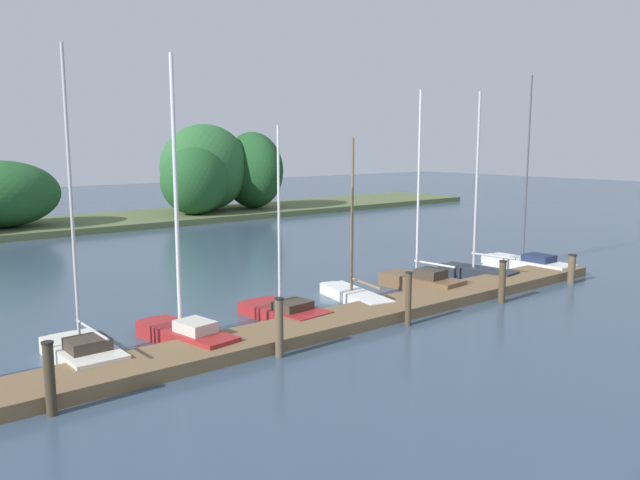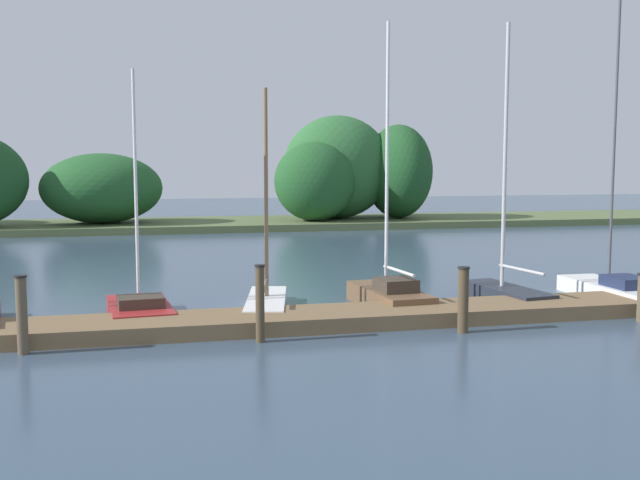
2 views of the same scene
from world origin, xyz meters
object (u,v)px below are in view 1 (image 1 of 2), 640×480
(sailboat_4, at_px, (283,310))
(mooring_piling_2, at_px, (279,327))
(sailboat_3, at_px, (184,329))
(sailboat_7, at_px, (475,268))
(mooring_piling_3, at_px, (408,298))
(mooring_piling_5, at_px, (572,269))
(mooring_piling_4, at_px, (502,281))
(sailboat_5, at_px, (353,293))
(sailboat_6, at_px, (420,279))
(mooring_piling_1, at_px, (50,378))
(sailboat_2, at_px, (82,348))
(sailboat_8, at_px, (526,262))

(sailboat_4, relative_size, mooring_piling_2, 3.81)
(sailboat_3, bearing_deg, mooring_piling_2, -159.17)
(sailboat_7, bearing_deg, mooring_piling_3, 105.06)
(sailboat_4, distance_m, sailboat_7, 9.55)
(mooring_piling_2, bearing_deg, mooring_piling_5, -0.78)
(sailboat_4, bearing_deg, sailboat_3, 91.02)
(sailboat_3, height_order, mooring_piling_4, sailboat_3)
(sailboat_5, distance_m, mooring_piling_4, 5.11)
(sailboat_7, bearing_deg, mooring_piling_5, -153.20)
(sailboat_3, height_order, mooring_piling_3, sailboat_3)
(sailboat_7, xyz_separation_m, mooring_piling_2, (-11.73, -2.82, 0.38))
(sailboat_6, bearing_deg, mooring_piling_4, -172.65)
(mooring_piling_1, distance_m, mooring_piling_2, 5.59)
(sailboat_7, xyz_separation_m, mooring_piling_3, (-7.07, -2.91, 0.42))
(sailboat_2, distance_m, mooring_piling_3, 9.19)
(sailboat_4, height_order, sailboat_7, sailboat_7)
(sailboat_2, height_order, mooring_piling_1, sailboat_2)
(mooring_piling_1, xyz_separation_m, mooring_piling_4, (14.75, -0.29, -0.04))
(sailboat_3, xyz_separation_m, mooring_piling_3, (6.08, -2.57, 0.39))
(mooring_piling_2, bearing_deg, mooring_piling_3, -1.14)
(sailboat_3, height_order, sailboat_5, sailboat_3)
(sailboat_4, bearing_deg, sailboat_5, -92.02)
(mooring_piling_2, bearing_deg, sailboat_6, 18.84)
(mooring_piling_1, bearing_deg, sailboat_8, 6.83)
(sailboat_3, relative_size, sailboat_5, 1.38)
(mooring_piling_1, distance_m, mooring_piling_4, 14.75)
(sailboat_2, xyz_separation_m, sailboat_3, (2.63, -0.33, 0.08))
(sailboat_4, bearing_deg, sailboat_6, -95.60)
(sailboat_5, bearing_deg, mooring_piling_2, 131.80)
(sailboat_8, distance_m, mooring_piling_2, 15.05)
(mooring_piling_1, distance_m, mooring_piling_3, 10.25)
(sailboat_6, bearing_deg, mooring_piling_5, -125.06)
(sailboat_5, bearing_deg, sailboat_7, -80.81)
(mooring_piling_3, xyz_separation_m, mooring_piling_4, (4.49, -0.15, -0.08))
(sailboat_5, bearing_deg, mooring_piling_1, 117.22)
(mooring_piling_1, relative_size, mooring_piling_2, 0.99)
(sailboat_5, bearing_deg, sailboat_8, -81.99)
(sailboat_4, relative_size, mooring_piling_1, 3.86)
(sailboat_6, height_order, mooring_piling_5, sailboat_6)
(sailboat_8, xyz_separation_m, mooring_piling_4, (-5.68, -2.73, 0.41))
(sailboat_4, distance_m, mooring_piling_4, 7.66)
(sailboat_7, xyz_separation_m, mooring_piling_1, (-17.32, -2.77, 0.37))
(sailboat_7, distance_m, mooring_piling_4, 4.01)
(sailboat_5, relative_size, sailboat_7, 0.76)
(sailboat_7, relative_size, mooring_piling_5, 6.43)
(sailboat_2, xyz_separation_m, sailboat_5, (9.36, 0.28, -0.06))
(sailboat_3, relative_size, sailboat_7, 1.04)
(sailboat_5, relative_size, mooring_piling_2, 3.59)
(sailboat_5, xyz_separation_m, mooring_piling_3, (-0.65, -3.18, 0.52))
(sailboat_5, height_order, mooring_piling_3, sailboat_5)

